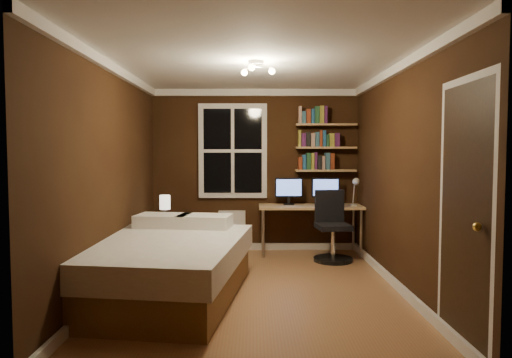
{
  "coord_description": "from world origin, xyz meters",
  "views": [
    {
      "loc": [
        -0.02,
        -5.02,
        1.52
      ],
      "look_at": [
        0.0,
        0.45,
        1.21
      ],
      "focal_mm": 32.0,
      "sensor_mm": 36.0,
      "label": 1
    }
  ],
  "objects_px": {
    "nightstand": "(165,243)",
    "desk": "(310,209)",
    "monitor_left": "(289,191)",
    "office_chair": "(332,234)",
    "monitor_right": "(325,191)",
    "bedside_lamp": "(165,211)",
    "radiator": "(232,231)",
    "desk_lamp": "(355,191)",
    "bed": "(162,266)"
  },
  "relations": [
    {
      "from": "monitor_left",
      "to": "monitor_right",
      "type": "relative_size",
      "value": 1.0
    },
    {
      "from": "bedside_lamp",
      "to": "monitor_left",
      "type": "height_order",
      "value": "monitor_left"
    },
    {
      "from": "nightstand",
      "to": "monitor_left",
      "type": "relative_size",
      "value": 1.16
    },
    {
      "from": "monitor_left",
      "to": "desk_lamp",
      "type": "distance_m",
      "value": 0.98
    },
    {
      "from": "desk_lamp",
      "to": "bed",
      "type": "bearing_deg",
      "value": -141.52
    },
    {
      "from": "radiator",
      "to": "monitor_right",
      "type": "relative_size",
      "value": 1.47
    },
    {
      "from": "monitor_right",
      "to": "desk_lamp",
      "type": "distance_m",
      "value": 0.45
    },
    {
      "from": "radiator",
      "to": "office_chair",
      "type": "xyz_separation_m",
      "value": [
        1.45,
        -0.64,
        0.06
      ]
    },
    {
      "from": "bed",
      "to": "monitor_right",
      "type": "bearing_deg",
      "value": 54.04
    },
    {
      "from": "nightstand",
      "to": "desk",
      "type": "xyz_separation_m",
      "value": [
        2.1,
        0.43,
        0.43
      ]
    },
    {
      "from": "desk",
      "to": "office_chair",
      "type": "height_order",
      "value": "office_chair"
    },
    {
      "from": "radiator",
      "to": "bedside_lamp",
      "type": "bearing_deg",
      "value": -145.5
    },
    {
      "from": "nightstand",
      "to": "office_chair",
      "type": "bearing_deg",
      "value": 8.7
    },
    {
      "from": "bedside_lamp",
      "to": "monitor_right",
      "type": "bearing_deg",
      "value": 12.23
    },
    {
      "from": "bedside_lamp",
      "to": "desk",
      "type": "xyz_separation_m",
      "value": [
        2.1,
        0.43,
        -0.04
      ]
    },
    {
      "from": "bedside_lamp",
      "to": "radiator",
      "type": "distance_m",
      "value": 1.18
    },
    {
      "from": "radiator",
      "to": "monitor_right",
      "type": "height_order",
      "value": "monitor_right"
    },
    {
      "from": "monitor_right",
      "to": "desk_lamp",
      "type": "xyz_separation_m",
      "value": [
        0.41,
        -0.19,
        0.01
      ]
    },
    {
      "from": "monitor_right",
      "to": "nightstand",
      "type": "bearing_deg",
      "value": -167.77
    },
    {
      "from": "radiator",
      "to": "monitor_left",
      "type": "bearing_deg",
      "value": -7.82
    },
    {
      "from": "office_chair",
      "to": "desk",
      "type": "bearing_deg",
      "value": 113.43
    },
    {
      "from": "bed",
      "to": "office_chair",
      "type": "relative_size",
      "value": 2.48
    },
    {
      "from": "monitor_left",
      "to": "desk_lamp",
      "type": "height_order",
      "value": "desk_lamp"
    },
    {
      "from": "bedside_lamp",
      "to": "bed",
      "type": "bearing_deg",
      "value": -80.35
    },
    {
      "from": "bed",
      "to": "office_chair",
      "type": "distance_m",
      "value": 2.64
    },
    {
      "from": "bedside_lamp",
      "to": "desk_lamp",
      "type": "bearing_deg",
      "value": 6.64
    },
    {
      "from": "monitor_left",
      "to": "desk_lamp",
      "type": "relative_size",
      "value": 0.97
    },
    {
      "from": "nightstand",
      "to": "office_chair",
      "type": "height_order",
      "value": "office_chair"
    },
    {
      "from": "bed",
      "to": "desk",
      "type": "relative_size",
      "value": 1.59
    },
    {
      "from": "nightstand",
      "to": "monitor_left",
      "type": "bearing_deg",
      "value": 24.87
    },
    {
      "from": "desk_lamp",
      "to": "office_chair",
      "type": "relative_size",
      "value": 0.44
    },
    {
      "from": "bedside_lamp",
      "to": "monitor_left",
      "type": "xyz_separation_m",
      "value": [
        1.78,
        0.51,
        0.23
      ]
    },
    {
      "from": "bed",
      "to": "desk",
      "type": "height_order",
      "value": "bed"
    },
    {
      "from": "radiator",
      "to": "monitor_left",
      "type": "height_order",
      "value": "monitor_left"
    },
    {
      "from": "bedside_lamp",
      "to": "monitor_left",
      "type": "relative_size",
      "value": 1.02
    },
    {
      "from": "monitor_left",
      "to": "office_chair",
      "type": "xyz_separation_m",
      "value": [
        0.58,
        -0.52,
        -0.56
      ]
    },
    {
      "from": "desk_lamp",
      "to": "radiator",
      "type": "bearing_deg",
      "value": 170.49
    },
    {
      "from": "nightstand",
      "to": "monitor_right",
      "type": "relative_size",
      "value": 1.16
    },
    {
      "from": "desk_lamp",
      "to": "office_chair",
      "type": "xyz_separation_m",
      "value": [
        -0.39,
        -0.33,
        -0.58
      ]
    },
    {
      "from": "nightstand",
      "to": "radiator",
      "type": "relative_size",
      "value": 0.79
    },
    {
      "from": "desk",
      "to": "desk_lamp",
      "type": "bearing_deg",
      "value": -9.72
    },
    {
      "from": "desk",
      "to": "office_chair",
      "type": "distance_m",
      "value": 0.59
    },
    {
      "from": "desk",
      "to": "monitor_left",
      "type": "height_order",
      "value": "monitor_left"
    },
    {
      "from": "office_chair",
      "to": "monitor_left",
      "type": "bearing_deg",
      "value": 131.21
    },
    {
      "from": "nightstand",
      "to": "desk",
      "type": "height_order",
      "value": "desk"
    },
    {
      "from": "radiator",
      "to": "desk",
      "type": "relative_size",
      "value": 0.4
    },
    {
      "from": "desk",
      "to": "monitor_right",
      "type": "distance_m",
      "value": 0.37
    },
    {
      "from": "desk",
      "to": "monitor_right",
      "type": "height_order",
      "value": "monitor_right"
    },
    {
      "from": "radiator",
      "to": "desk",
      "type": "xyz_separation_m",
      "value": [
        1.19,
        -0.2,
        0.36
      ]
    },
    {
      "from": "bedside_lamp",
      "to": "radiator",
      "type": "xyz_separation_m",
      "value": [
        0.91,
        0.63,
        -0.4
      ]
    }
  ]
}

